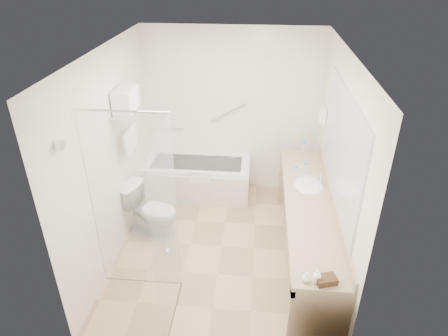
# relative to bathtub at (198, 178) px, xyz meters

# --- Properties ---
(floor) EXTENTS (3.20, 3.20, 0.00)m
(floor) POSITION_rel_bathtub_xyz_m (0.50, -1.24, -0.28)
(floor) COLOR tan
(floor) RESTS_ON ground
(ceiling) EXTENTS (2.60, 3.20, 0.10)m
(ceiling) POSITION_rel_bathtub_xyz_m (0.50, -1.24, 2.22)
(ceiling) COLOR white
(ceiling) RESTS_ON wall_back
(wall_back) EXTENTS (2.60, 0.10, 2.50)m
(wall_back) POSITION_rel_bathtub_xyz_m (0.50, 0.36, 0.97)
(wall_back) COLOR white
(wall_back) RESTS_ON ground
(wall_front) EXTENTS (2.60, 0.10, 2.50)m
(wall_front) POSITION_rel_bathtub_xyz_m (0.50, -2.84, 0.97)
(wall_front) COLOR white
(wall_front) RESTS_ON ground
(wall_left) EXTENTS (0.10, 3.20, 2.50)m
(wall_left) POSITION_rel_bathtub_xyz_m (-0.80, -1.24, 0.97)
(wall_left) COLOR white
(wall_left) RESTS_ON ground
(wall_right) EXTENTS (0.10, 3.20, 2.50)m
(wall_right) POSITION_rel_bathtub_xyz_m (1.80, -1.24, 0.97)
(wall_right) COLOR white
(wall_right) RESTS_ON ground
(bathtub) EXTENTS (1.60, 0.73, 0.59)m
(bathtub) POSITION_rel_bathtub_xyz_m (0.00, 0.00, 0.00)
(bathtub) COLOR silver
(bathtub) RESTS_ON floor
(grab_bar_short) EXTENTS (0.40, 0.03, 0.03)m
(grab_bar_short) POSITION_rel_bathtub_xyz_m (-0.45, 0.32, 0.67)
(grab_bar_short) COLOR silver
(grab_bar_short) RESTS_ON wall_back
(grab_bar_long) EXTENTS (0.53, 0.03, 0.33)m
(grab_bar_long) POSITION_rel_bathtub_xyz_m (0.45, 0.32, 0.97)
(grab_bar_long) COLOR silver
(grab_bar_long) RESTS_ON wall_back
(shower_enclosure) EXTENTS (0.96, 0.91, 2.11)m
(shower_enclosure) POSITION_rel_bathtub_xyz_m (-0.13, -2.16, 0.79)
(shower_enclosure) COLOR silver
(shower_enclosure) RESTS_ON floor
(towel_shelf) EXTENTS (0.24, 0.55, 0.81)m
(towel_shelf) POSITION_rel_bathtub_xyz_m (-0.67, -0.89, 1.48)
(towel_shelf) COLOR silver
(towel_shelf) RESTS_ON wall_left
(vanity_counter) EXTENTS (0.55, 2.70, 0.95)m
(vanity_counter) POSITION_rel_bathtub_xyz_m (1.52, -1.39, 0.36)
(vanity_counter) COLOR tan
(vanity_counter) RESTS_ON floor
(sink) EXTENTS (0.40, 0.52, 0.14)m
(sink) POSITION_rel_bathtub_xyz_m (1.55, -0.99, 0.54)
(sink) COLOR silver
(sink) RESTS_ON vanity_counter
(faucet) EXTENTS (0.03, 0.03, 0.14)m
(faucet) POSITION_rel_bathtub_xyz_m (1.70, -0.99, 0.65)
(faucet) COLOR silver
(faucet) RESTS_ON vanity_counter
(mirror) EXTENTS (0.02, 2.00, 1.20)m
(mirror) POSITION_rel_bathtub_xyz_m (1.79, -1.39, 1.27)
(mirror) COLOR #AFB3BC
(mirror) RESTS_ON wall_right
(hairdryer_unit) EXTENTS (0.08, 0.10, 0.18)m
(hairdryer_unit) POSITION_rel_bathtub_xyz_m (1.75, -0.19, 1.17)
(hairdryer_unit) COLOR white
(hairdryer_unit) RESTS_ON wall_right
(toilet) EXTENTS (0.83, 0.61, 0.73)m
(toilet) POSITION_rel_bathtub_xyz_m (-0.45, -1.06, 0.09)
(toilet) COLOR silver
(toilet) RESTS_ON floor
(amenity_basket) EXTENTS (0.21, 0.17, 0.06)m
(amenity_basket) POSITION_rel_bathtub_xyz_m (1.55, -2.64, 0.60)
(amenity_basket) COLOR #49311A
(amenity_basket) RESTS_ON vanity_counter
(soap_bottle_a) EXTENTS (0.08, 0.14, 0.06)m
(soap_bottle_a) POSITION_rel_bathtub_xyz_m (1.47, -2.64, 0.60)
(soap_bottle_a) COLOR white
(soap_bottle_a) RESTS_ON vanity_counter
(soap_bottle_b) EXTENTS (0.08, 0.10, 0.08)m
(soap_bottle_b) POSITION_rel_bathtub_xyz_m (1.38, -2.64, 0.61)
(soap_bottle_b) COLOR white
(soap_bottle_b) RESTS_ON vanity_counter
(water_bottle_left) EXTENTS (0.07, 0.07, 0.22)m
(water_bottle_left) POSITION_rel_bathtub_xyz_m (1.51, -0.81, 0.67)
(water_bottle_left) COLOR silver
(water_bottle_left) RESTS_ON vanity_counter
(water_bottle_mid) EXTENTS (0.07, 0.07, 0.21)m
(water_bottle_mid) POSITION_rel_bathtub_xyz_m (1.39, -0.91, 0.67)
(water_bottle_mid) COLOR silver
(water_bottle_mid) RESTS_ON vanity_counter
(water_bottle_right) EXTENTS (0.06, 0.06, 0.21)m
(water_bottle_right) POSITION_rel_bathtub_xyz_m (1.54, -0.18, 0.67)
(water_bottle_right) COLOR silver
(water_bottle_right) RESTS_ON vanity_counter
(drinking_glass_near) EXTENTS (0.09, 0.09, 0.09)m
(drinking_glass_near) POSITION_rel_bathtub_xyz_m (1.47, -0.84, 0.62)
(drinking_glass_near) COLOR silver
(drinking_glass_near) RESTS_ON vanity_counter
(drinking_glass_far) EXTENTS (0.08, 0.08, 0.08)m
(drinking_glass_far) POSITION_rel_bathtub_xyz_m (1.46, -1.05, 0.62)
(drinking_glass_far) COLOR silver
(drinking_glass_far) RESTS_ON vanity_counter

